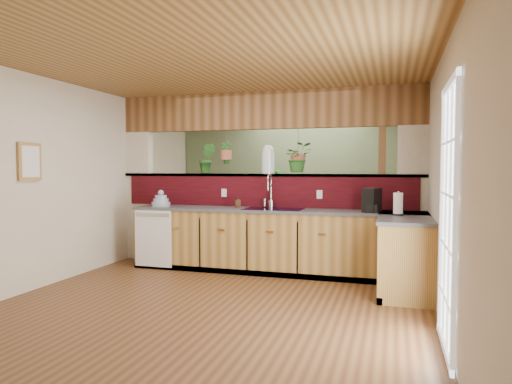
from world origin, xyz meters
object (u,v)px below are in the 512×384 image
(paper_towel, at_px, (398,204))
(coffee_maker, at_px, (372,201))
(shelving_console, at_px, (259,218))
(soap_dispenser, at_px, (238,202))
(dish_stack, at_px, (161,201))
(faucet, at_px, (270,189))
(glass_jar, at_px, (268,159))

(paper_towel, bearing_deg, coffee_maker, 136.39)
(paper_towel, distance_m, shelving_console, 3.72)
(coffee_maker, xyz_separation_m, shelving_console, (-2.22, 2.35, -0.54))
(soap_dispenser, bearing_deg, dish_stack, -176.92)
(soap_dispenser, bearing_deg, faucet, 12.91)
(coffee_maker, bearing_deg, shelving_console, 154.49)
(glass_jar, bearing_deg, dish_stack, -165.97)
(coffee_maker, bearing_deg, soap_dispenser, -162.56)
(faucet, distance_m, coffee_maker, 1.46)
(soap_dispenser, distance_m, shelving_console, 2.30)
(coffee_maker, bearing_deg, dish_stack, -159.96)
(dish_stack, distance_m, coffee_maker, 3.09)
(dish_stack, height_order, paper_towel, paper_towel)
(faucet, bearing_deg, paper_towel, -16.82)
(glass_jar, height_order, shelving_console, glass_jar)
(dish_stack, xyz_separation_m, glass_jar, (1.57, 0.39, 0.63))
(faucet, bearing_deg, soap_dispenser, -167.09)
(faucet, height_order, coffee_maker, faucet)
(soap_dispenser, relative_size, coffee_maker, 0.55)
(coffee_maker, height_order, paper_towel, coffee_maker)
(soap_dispenser, height_order, paper_towel, paper_towel)
(faucet, distance_m, soap_dispenser, 0.50)
(soap_dispenser, relative_size, paper_towel, 0.58)
(dish_stack, relative_size, glass_jar, 0.66)
(dish_stack, bearing_deg, paper_towel, -6.06)
(dish_stack, height_order, soap_dispenser, dish_stack)
(paper_towel, bearing_deg, shelving_console, 133.81)
(faucet, xyz_separation_m, shelving_console, (-0.79, 2.12, -0.67))
(dish_stack, xyz_separation_m, paper_towel, (3.42, -0.36, 0.06))
(coffee_maker, relative_size, shelving_console, 0.22)
(faucet, relative_size, shelving_console, 0.36)
(soap_dispenser, distance_m, coffee_maker, 1.89)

